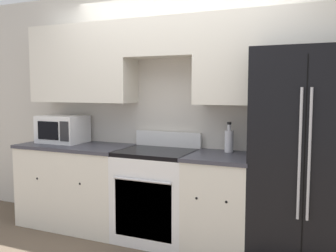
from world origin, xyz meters
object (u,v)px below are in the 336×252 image
at_px(refrigerator, 307,158).
at_px(bottle, 229,140).
at_px(oven_range, 157,194).
at_px(microwave, 63,129).

relative_size(refrigerator, bottle, 6.34).
relative_size(oven_range, refrigerator, 0.58).
bearing_deg(oven_range, refrigerator, 1.91).
relative_size(oven_range, microwave, 2.10).
height_order(refrigerator, bottle, refrigerator).
distance_m(oven_range, microwave, 1.38).
xyz_separation_m(refrigerator, bottle, (-0.73, 0.15, 0.10)).
bearing_deg(refrigerator, bottle, 168.32).
height_order(refrigerator, microwave, refrigerator).
relative_size(refrigerator, microwave, 3.65).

